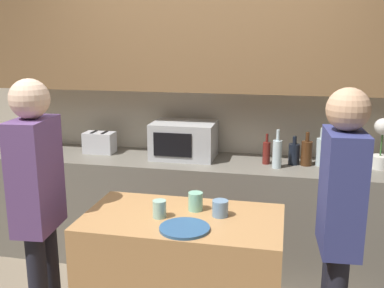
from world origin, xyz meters
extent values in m
cube|color=beige|center=(0.00, 1.74, 1.35)|extent=(6.40, 0.08, 2.70)
cube|color=olive|center=(0.00, 1.54, 1.83)|extent=(3.74, 0.32, 0.75)
cube|color=#6B665B|center=(0.00, 1.39, 0.45)|extent=(3.60, 0.62, 0.90)
cube|color=#B7BABC|center=(-0.19, 1.46, 1.05)|extent=(0.52, 0.38, 0.30)
cube|color=black|center=(-0.24, 1.26, 1.05)|extent=(0.31, 0.01, 0.19)
cube|color=silver|center=(-0.95, 1.46, 0.99)|extent=(0.26, 0.16, 0.18)
cube|color=black|center=(-1.00, 1.46, 1.08)|extent=(0.02, 0.11, 0.01)
cube|color=black|center=(-0.90, 1.46, 1.08)|extent=(0.02, 0.11, 0.01)
cylinder|color=silver|center=(1.36, 1.46, 0.95)|extent=(0.14, 0.14, 0.10)
cylinder|color=#38662D|center=(1.36, 1.46, 1.09)|extent=(0.01, 0.01, 0.18)
sphere|color=silver|center=(1.36, 1.46, 1.23)|extent=(0.13, 0.13, 0.13)
cylinder|color=maroon|center=(0.50, 1.40, 0.98)|extent=(0.06, 0.06, 0.18)
cylinder|color=maroon|center=(0.50, 1.40, 1.11)|extent=(0.02, 0.02, 0.07)
cylinder|color=silver|center=(0.58, 1.30, 1.00)|extent=(0.07, 0.07, 0.22)
cylinder|color=silver|center=(0.58, 1.30, 1.15)|extent=(0.03, 0.03, 0.08)
cylinder|color=black|center=(0.71, 1.43, 0.98)|extent=(0.09, 0.09, 0.16)
cylinder|color=black|center=(0.71, 1.43, 1.09)|extent=(0.03, 0.03, 0.06)
cylinder|color=#472814|center=(0.81, 1.42, 0.99)|extent=(0.09, 0.09, 0.19)
cylinder|color=#472814|center=(0.81, 1.42, 1.13)|extent=(0.03, 0.03, 0.07)
cylinder|color=silver|center=(0.92, 1.44, 1.00)|extent=(0.08, 0.08, 0.22)
cylinder|color=silver|center=(0.92, 1.44, 1.16)|extent=(0.03, 0.03, 0.08)
cylinder|color=#194723|center=(1.03, 1.29, 1.00)|extent=(0.07, 0.07, 0.21)
cylinder|color=#194723|center=(1.03, 1.29, 1.14)|extent=(0.02, 0.02, 0.08)
cylinder|color=#2D5684|center=(0.16, -0.03, 0.93)|extent=(0.26, 0.26, 0.01)
cylinder|color=#6A8EAF|center=(0.31, 0.19, 0.97)|extent=(0.09, 0.09, 0.09)
cylinder|color=#80C4A7|center=(0.16, 0.24, 0.98)|extent=(0.08, 0.08, 0.10)
cylinder|color=#93C0B1|center=(-0.01, 0.10, 0.97)|extent=(0.07, 0.07, 0.10)
cube|color=navy|center=(0.94, 0.19, 1.11)|extent=(0.21, 0.35, 0.63)
sphere|color=tan|center=(0.94, 0.19, 1.54)|extent=(0.22, 0.22, 0.22)
cylinder|color=black|center=(-0.72, 0.14, 0.40)|extent=(0.11, 0.11, 0.81)
cube|color=#63427A|center=(-0.72, 0.07, 1.13)|extent=(0.22, 0.36, 0.64)
sphere|color=beige|center=(-0.72, 0.07, 1.56)|extent=(0.22, 0.22, 0.22)
camera|label=1|loc=(0.65, -2.10, 1.88)|focal=42.00mm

